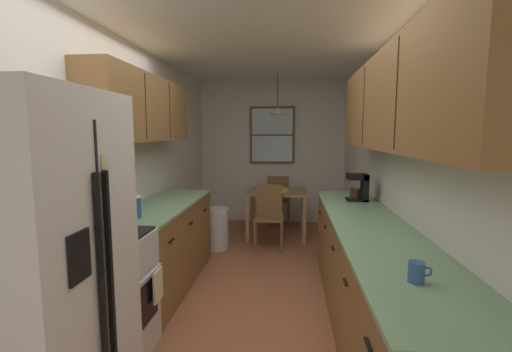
{
  "coord_description": "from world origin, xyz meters",
  "views": [
    {
      "loc": [
        0.34,
        -2.75,
        1.63
      ],
      "look_at": [
        -0.06,
        1.24,
        1.14
      ],
      "focal_mm": 24.45,
      "sensor_mm": 36.0,
      "label": 1
    }
  ],
  "objects_px": {
    "microwave_over_range": "(77,124)",
    "trash_bin": "(216,228)",
    "coffee_maker": "(360,187)",
    "table_serving_bowl": "(282,190)",
    "stove_range": "(103,296)",
    "dining_table": "(277,198)",
    "dining_chair_near": "(269,213)",
    "storage_canister": "(135,207)",
    "refrigerator": "(32,277)",
    "dining_chair_far": "(278,198)",
    "mug_by_coffeemaker": "(417,272)"
  },
  "relations": [
    {
      "from": "dining_table",
      "to": "microwave_over_range",
      "type": "bearing_deg",
      "value": -111.23
    },
    {
      "from": "dining_chair_near",
      "to": "trash_bin",
      "type": "bearing_deg",
      "value": -171.01
    },
    {
      "from": "microwave_over_range",
      "to": "stove_range",
      "type": "bearing_deg",
      "value": -0.03
    },
    {
      "from": "refrigerator",
      "to": "dining_table",
      "type": "relative_size",
      "value": 2.04
    },
    {
      "from": "trash_bin",
      "to": "coffee_maker",
      "type": "height_order",
      "value": "coffee_maker"
    },
    {
      "from": "dining_table",
      "to": "mug_by_coffeemaker",
      "type": "relative_size",
      "value": 7.79
    },
    {
      "from": "refrigerator",
      "to": "mug_by_coffeemaker",
      "type": "bearing_deg",
      "value": 5.3
    },
    {
      "from": "microwave_over_range",
      "to": "dining_chair_near",
      "type": "distance_m",
      "value": 3.07
    },
    {
      "from": "coffee_maker",
      "to": "table_serving_bowl",
      "type": "xyz_separation_m",
      "value": [
        -0.88,
        1.54,
        -0.29
      ]
    },
    {
      "from": "storage_canister",
      "to": "microwave_over_range",
      "type": "bearing_deg",
      "value": -100.39
    },
    {
      "from": "trash_bin",
      "to": "mug_by_coffeemaker",
      "type": "relative_size",
      "value": 5.05
    },
    {
      "from": "dining_table",
      "to": "dining_chair_near",
      "type": "distance_m",
      "value": 0.61
    },
    {
      "from": "microwave_over_range",
      "to": "dining_table",
      "type": "distance_m",
      "value": 3.58
    },
    {
      "from": "dining_table",
      "to": "refrigerator",
      "type": "bearing_deg",
      "value": -105.22
    },
    {
      "from": "dining_table",
      "to": "dining_chair_near",
      "type": "height_order",
      "value": "dining_chair_near"
    },
    {
      "from": "refrigerator",
      "to": "trash_bin",
      "type": "distance_m",
      "value": 3.25
    },
    {
      "from": "dining_chair_near",
      "to": "mug_by_coffeemaker",
      "type": "relative_size",
      "value": 7.79
    },
    {
      "from": "coffee_maker",
      "to": "dining_table",
      "type": "bearing_deg",
      "value": 120.92
    },
    {
      "from": "microwave_over_range",
      "to": "table_serving_bowl",
      "type": "height_order",
      "value": "microwave_over_range"
    },
    {
      "from": "stove_range",
      "to": "table_serving_bowl",
      "type": "xyz_separation_m",
      "value": [
        1.2,
        3.11,
        0.29
      ]
    },
    {
      "from": "dining_table",
      "to": "storage_canister",
      "type": "distance_m",
      "value": 2.85
    },
    {
      "from": "coffee_maker",
      "to": "table_serving_bowl",
      "type": "relative_size",
      "value": 1.48
    },
    {
      "from": "stove_range",
      "to": "dining_chair_near",
      "type": "bearing_deg",
      "value": 68.13
    },
    {
      "from": "dining_chair_far",
      "to": "dining_chair_near",
      "type": "bearing_deg",
      "value": -94.19
    },
    {
      "from": "microwave_over_range",
      "to": "trash_bin",
      "type": "xyz_separation_m",
      "value": [
        0.41,
        2.47,
        -1.4
      ]
    },
    {
      "from": "trash_bin",
      "to": "stove_range",
      "type": "bearing_deg",
      "value": -96.81
    },
    {
      "from": "table_serving_bowl",
      "to": "coffee_maker",
      "type": "bearing_deg",
      "value": -60.26
    },
    {
      "from": "stove_range",
      "to": "coffee_maker",
      "type": "distance_m",
      "value": 2.68
    },
    {
      "from": "dining_table",
      "to": "dining_chair_far",
      "type": "bearing_deg",
      "value": 89.73
    },
    {
      "from": "coffee_maker",
      "to": "trash_bin",
      "type": "bearing_deg",
      "value": 153.51
    },
    {
      "from": "trash_bin",
      "to": "dining_table",
      "type": "bearing_deg",
      "value": 40.75
    },
    {
      "from": "trash_bin",
      "to": "storage_canister",
      "type": "bearing_deg",
      "value": -99.07
    },
    {
      "from": "dining_chair_near",
      "to": "mug_by_coffeemaker",
      "type": "height_order",
      "value": "mug_by_coffeemaker"
    },
    {
      "from": "coffee_maker",
      "to": "mug_by_coffeemaker",
      "type": "height_order",
      "value": "coffee_maker"
    },
    {
      "from": "refrigerator",
      "to": "coffee_maker",
      "type": "xyz_separation_m",
      "value": [
        2.02,
        2.29,
        0.13
      ]
    },
    {
      "from": "storage_canister",
      "to": "coffee_maker",
      "type": "xyz_separation_m",
      "value": [
        2.09,
        0.99,
        0.06
      ]
    },
    {
      "from": "dining_table",
      "to": "table_serving_bowl",
      "type": "distance_m",
      "value": 0.18
    },
    {
      "from": "trash_bin",
      "to": "table_serving_bowl",
      "type": "height_order",
      "value": "table_serving_bowl"
    },
    {
      "from": "table_serving_bowl",
      "to": "microwave_over_range",
      "type": "bearing_deg",
      "value": -112.94
    },
    {
      "from": "dining_chair_near",
      "to": "dining_table",
      "type": "bearing_deg",
      "value": 81.93
    },
    {
      "from": "dining_chair_near",
      "to": "table_serving_bowl",
      "type": "relative_size",
      "value": 4.56
    },
    {
      "from": "table_serving_bowl",
      "to": "stove_range",
      "type": "bearing_deg",
      "value": -111.15
    },
    {
      "from": "dining_chair_far",
      "to": "mug_by_coffeemaker",
      "type": "xyz_separation_m",
      "value": [
        0.83,
        -4.32,
        0.45
      ]
    },
    {
      "from": "table_serving_bowl",
      "to": "refrigerator",
      "type": "bearing_deg",
      "value": -106.61
    },
    {
      "from": "dining_table",
      "to": "table_serving_bowl",
      "type": "xyz_separation_m",
      "value": [
        0.08,
        -0.07,
        0.15
      ]
    },
    {
      "from": "refrigerator",
      "to": "trash_bin",
      "type": "bearing_deg",
      "value": 85.82
    },
    {
      "from": "storage_canister",
      "to": "coffee_maker",
      "type": "relative_size",
      "value": 0.66
    },
    {
      "from": "stove_range",
      "to": "dining_table",
      "type": "relative_size",
      "value": 1.22
    },
    {
      "from": "dining_table",
      "to": "stove_range",
      "type": "bearing_deg",
      "value": -109.43
    },
    {
      "from": "dining_chair_far",
      "to": "table_serving_bowl",
      "type": "relative_size",
      "value": 4.56
    }
  ]
}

